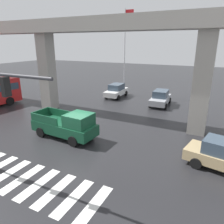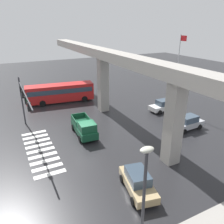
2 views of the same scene
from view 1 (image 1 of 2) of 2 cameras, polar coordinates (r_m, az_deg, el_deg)
name	(u,v)px [view 1 (image 1 of 2)]	position (r m, az deg, el deg)	size (l,w,h in m)	color
ground_plane	(77,142)	(15.94, -9.20, -7.80)	(120.00, 120.00, 0.00)	#232326
crosswalk_stripes	(23,179)	(12.78, -22.73, -16.05)	(9.35, 2.80, 0.01)	silver
elevated_overpass	(112,32)	(19.23, -0.05, 20.50)	(57.47, 2.14, 8.99)	#9E9991
pickup_truck	(67,125)	(16.32, -11.85, -3.54)	(5.21, 2.33, 2.08)	#14472D
sedan_white	(116,91)	(28.41, 1.16, 5.74)	(2.03, 4.34, 1.72)	silver
sedan_silver	(160,98)	(25.18, 12.82, 3.70)	(2.12, 4.38, 1.72)	#A8AAAF
flagpole	(125,48)	(28.91, 3.58, 16.74)	(1.16, 0.12, 10.91)	silver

